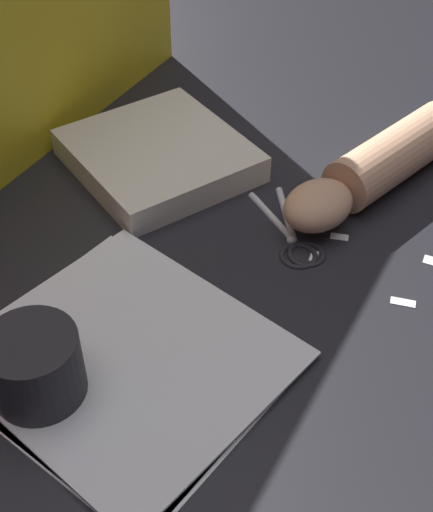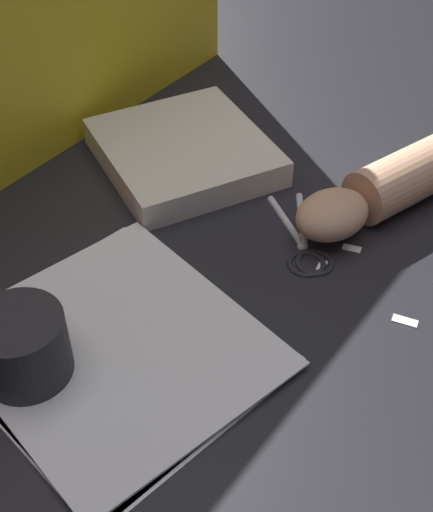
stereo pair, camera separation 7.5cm
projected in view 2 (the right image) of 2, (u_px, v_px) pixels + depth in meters
The scene contains 9 objects.
ground_plane at pixel (215, 314), 0.77m from camera, with size 6.00×6.00×0.00m, color black.
paper_stack at pixel (115, 349), 0.73m from camera, with size 0.29×0.31×0.01m.
book_closed at pixel (184, 152), 0.97m from camera, with size 0.27×0.28×0.04m.
scissors at pixel (305, 245), 0.85m from camera, with size 0.13×0.15×0.01m.
hand_forearm at pixel (399, 181), 0.89m from camera, with size 0.32×0.12×0.07m.
paper_scrap_near at pixel (352, 248), 0.85m from camera, with size 0.02×0.02×0.00m.
paper_scrap_mid at pixel (322, 265), 0.83m from camera, with size 0.02×0.01×0.00m.
paper_scrap_side at pixel (405, 320), 0.76m from camera, with size 0.02×0.03×0.00m.
mug at pixel (23, 349), 0.68m from camera, with size 0.09×0.09×0.08m.
Camera 2 is at (-0.38, -0.37, 0.56)m, focal length 50.00 mm.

